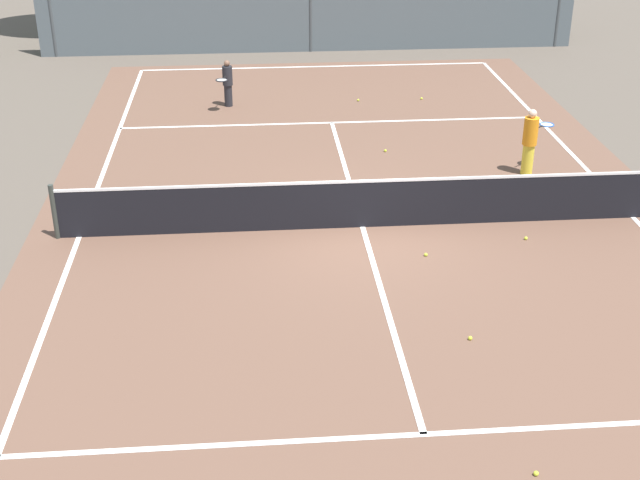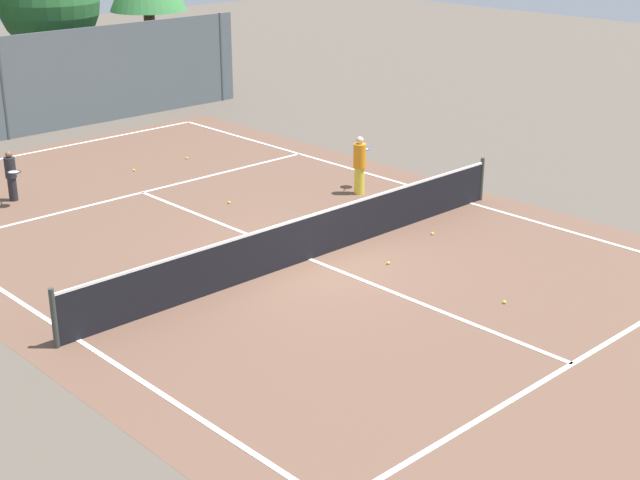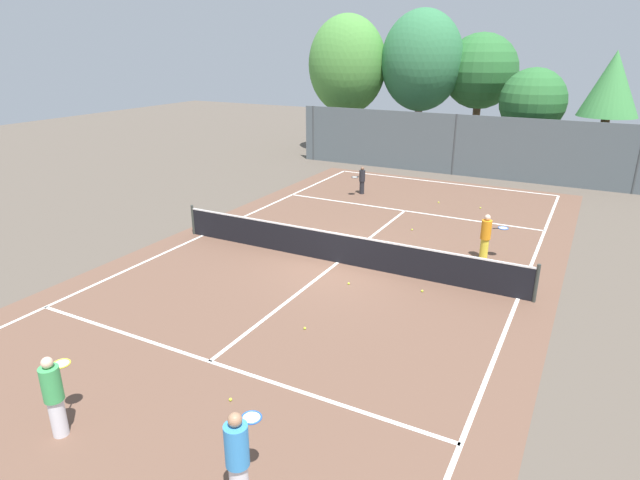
# 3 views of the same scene
# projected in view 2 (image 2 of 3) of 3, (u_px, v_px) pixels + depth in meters

# --- Properties ---
(ground_plane) EXTENTS (80.00, 80.00, 0.00)m
(ground_plane) POSITION_uv_depth(u_px,v_px,m) (310.00, 259.00, 19.60)
(ground_plane) COLOR brown
(court_surface) EXTENTS (13.00, 25.00, 0.01)m
(court_surface) POSITION_uv_depth(u_px,v_px,m) (310.00, 259.00, 19.60)
(court_surface) COLOR brown
(court_surface) RESTS_ON ground_plane
(tennis_net) EXTENTS (11.90, 0.10, 1.10)m
(tennis_net) POSITION_uv_depth(u_px,v_px,m) (310.00, 237.00, 19.42)
(tennis_net) COLOR #333833
(tennis_net) RESTS_ON ground_plane
(perimeter_fence) EXTENTS (18.00, 0.12, 3.20)m
(perimeter_fence) POSITION_uv_depth(u_px,v_px,m) (3.00, 89.00, 28.55)
(perimeter_fence) COLOR #515B60
(perimeter_fence) RESTS_ON ground_plane
(tree_1) EXTENTS (3.47, 3.47, 5.50)m
(tree_1) POSITION_uv_depth(u_px,v_px,m) (49.00, 3.00, 31.80)
(tree_1) COLOR brown
(tree_1) RESTS_ON ground_plane
(player_0) EXTENTS (0.86, 0.71, 1.52)m
(player_0) POSITION_uv_depth(u_px,v_px,m) (360.00, 164.00, 23.61)
(player_0) COLOR yellow
(player_0) RESTS_ON ground_plane
(player_3) EXTENTS (0.49, 0.86, 1.28)m
(player_3) POSITION_uv_depth(u_px,v_px,m) (11.00, 175.00, 23.10)
(player_3) COLOR #232328
(player_3) RESTS_ON ground_plane
(tennis_ball_0) EXTENTS (0.07, 0.07, 0.07)m
(tennis_ball_0) POSITION_uv_depth(u_px,v_px,m) (504.00, 302.00, 17.47)
(tennis_ball_0) COLOR #CCE533
(tennis_ball_0) RESTS_ON ground_plane
(tennis_ball_1) EXTENTS (0.07, 0.07, 0.07)m
(tennis_ball_1) POSITION_uv_depth(u_px,v_px,m) (388.00, 263.00, 19.32)
(tennis_ball_1) COLOR #CCE533
(tennis_ball_1) RESTS_ON ground_plane
(tennis_ball_3) EXTENTS (0.07, 0.07, 0.07)m
(tennis_ball_3) POSITION_uv_depth(u_px,v_px,m) (432.00, 234.00, 20.98)
(tennis_ball_3) COLOR #CCE533
(tennis_ball_3) RESTS_ON ground_plane
(tennis_ball_4) EXTENTS (0.07, 0.07, 0.07)m
(tennis_ball_4) POSITION_uv_depth(u_px,v_px,m) (134.00, 170.00, 25.78)
(tennis_ball_4) COLOR #CCE533
(tennis_ball_4) RESTS_ON ground_plane
(tennis_ball_5) EXTENTS (0.07, 0.07, 0.07)m
(tennis_ball_5) POSITION_uv_depth(u_px,v_px,m) (229.00, 202.00, 23.09)
(tennis_ball_5) COLOR #CCE533
(tennis_ball_5) RESTS_ON ground_plane
(tennis_ball_6) EXTENTS (0.07, 0.07, 0.07)m
(tennis_ball_6) POSITION_uv_depth(u_px,v_px,m) (187.00, 158.00, 26.95)
(tennis_ball_6) COLOR #CCE533
(tennis_ball_6) RESTS_ON ground_plane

